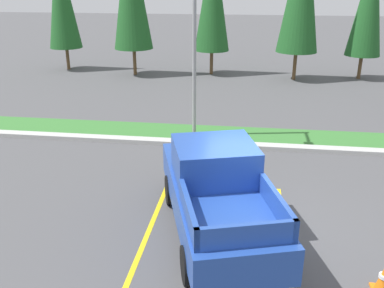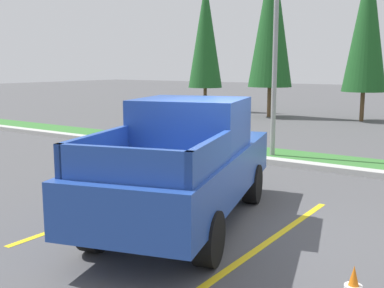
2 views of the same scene
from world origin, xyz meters
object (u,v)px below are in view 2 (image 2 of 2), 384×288
(street_light, at_px, (274,21))
(cypress_tree_left_inner, at_px, (271,16))
(cypress_tree_center, at_px, (367,23))
(pickup_truck_main, at_px, (186,163))
(cypress_tree_leftmost, at_px, (205,34))

(street_light, bearing_deg, cypress_tree_left_inner, 115.66)
(cypress_tree_left_inner, bearing_deg, cypress_tree_center, 10.13)
(pickup_truck_main, bearing_deg, street_light, 102.17)
(cypress_tree_left_inner, bearing_deg, street_light, -64.34)
(cypress_tree_leftmost, distance_m, cypress_tree_center, 9.12)
(cypress_tree_leftmost, height_order, cypress_tree_left_inner, cypress_tree_left_inner)
(cypress_tree_center, bearing_deg, street_light, -88.10)
(pickup_truck_main, bearing_deg, cypress_tree_center, 95.60)
(pickup_truck_main, xyz_separation_m, cypress_tree_leftmost, (-10.79, 17.18, 3.43))
(pickup_truck_main, distance_m, cypress_tree_leftmost, 20.57)
(street_light, bearing_deg, cypress_tree_leftmost, 130.45)
(street_light, relative_size, cypress_tree_left_inner, 0.77)
(pickup_truck_main, distance_m, cypress_tree_center, 17.49)
(pickup_truck_main, relative_size, cypress_tree_left_inner, 0.64)
(pickup_truck_main, xyz_separation_m, cypress_tree_center, (-1.67, 17.04, 3.59))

